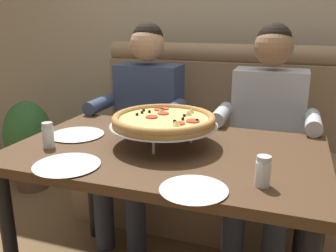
# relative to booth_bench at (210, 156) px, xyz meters

# --- Properties ---
(back_wall_with_window) EXTENTS (6.00, 0.12, 2.80)m
(back_wall_with_window) POSITION_rel_booth_bench_xyz_m (0.00, 0.57, 1.00)
(back_wall_with_window) COLOR tan
(back_wall_with_window) RESTS_ON ground_plane
(booth_bench) EXTENTS (1.64, 0.78, 1.13)m
(booth_bench) POSITION_rel_booth_bench_xyz_m (0.00, 0.00, 0.00)
(booth_bench) COLOR #937556
(booth_bench) RESTS_ON ground_plane
(dining_table) EXTENTS (1.32, 0.81, 0.76)m
(dining_table) POSITION_rel_booth_bench_xyz_m (0.00, -0.88, 0.27)
(dining_table) COLOR #4C331E
(dining_table) RESTS_ON ground_plane
(diner_left) EXTENTS (0.54, 0.64, 1.27)m
(diner_left) POSITION_rel_booth_bench_xyz_m (-0.37, -0.27, 0.31)
(diner_left) COLOR #2D3342
(diner_left) RESTS_ON ground_plane
(diner_right) EXTENTS (0.54, 0.64, 1.27)m
(diner_right) POSITION_rel_booth_bench_xyz_m (0.37, -0.27, 0.31)
(diner_right) COLOR #2D3342
(diner_right) RESTS_ON ground_plane
(pizza) EXTENTS (0.47, 0.47, 0.14)m
(pizza) POSITION_rel_booth_bench_xyz_m (-0.03, -0.83, 0.47)
(pizza) COLOR silver
(pizza) RESTS_ON dining_table
(shaker_oregano) EXTENTS (0.05, 0.05, 0.11)m
(shaker_oregano) POSITION_rel_booth_bench_xyz_m (-0.48, -1.03, 0.41)
(shaker_oregano) COLOR white
(shaker_oregano) RESTS_ON dining_table
(shaker_parmesan) EXTENTS (0.05, 0.05, 0.10)m
(shaker_parmesan) POSITION_rel_booth_bench_xyz_m (0.42, -1.11, 0.40)
(shaker_parmesan) COLOR white
(shaker_parmesan) RESTS_ON dining_table
(plate_near_left) EXTENTS (0.25, 0.25, 0.02)m
(plate_near_left) POSITION_rel_booth_bench_xyz_m (-0.29, -1.18, 0.37)
(plate_near_left) COLOR white
(plate_near_left) RESTS_ON dining_table
(plate_near_right) EXTENTS (0.26, 0.26, 0.02)m
(plate_near_right) POSITION_rel_booth_bench_xyz_m (-0.46, -0.85, 0.37)
(plate_near_right) COLOR white
(plate_near_right) RESTS_ON dining_table
(plate_far_side) EXTENTS (0.22, 0.22, 0.02)m
(plate_far_side) POSITION_rel_booth_bench_xyz_m (0.22, -1.22, 0.37)
(plate_far_side) COLOR white
(plate_far_side) RESTS_ON dining_table
(potted_plant) EXTENTS (0.36, 0.36, 0.70)m
(potted_plant) POSITION_rel_booth_bench_xyz_m (-1.39, -0.11, -0.01)
(potted_plant) COLOR brown
(potted_plant) RESTS_ON ground_plane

